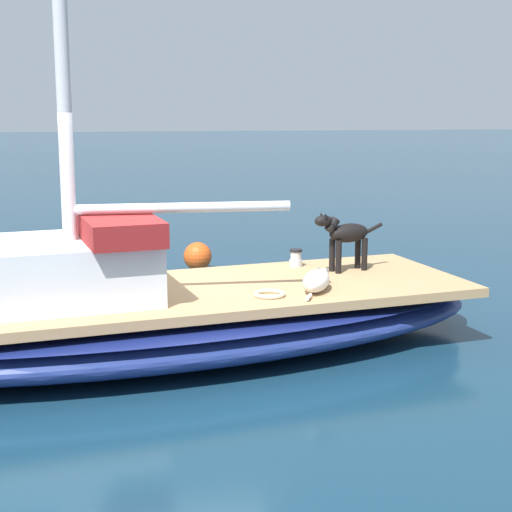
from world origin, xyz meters
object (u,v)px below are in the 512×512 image
(dog_black, at_px, (345,235))
(mooring_buoy, at_px, (198,256))
(coiled_rope, at_px, (270,294))
(deck_winch, at_px, (296,258))
(dog_white, at_px, (317,280))
(sailboat_main, at_px, (162,322))

(dog_black, distance_m, mooring_buoy, 3.80)
(coiled_rope, bearing_deg, deck_winch, -21.28)
(coiled_rope, height_order, mooring_buoy, coiled_rope)
(dog_black, height_order, mooring_buoy, dog_black)
(mooring_buoy, bearing_deg, dog_white, -167.84)
(dog_black, height_order, deck_winch, dog_black)
(deck_winch, relative_size, mooring_buoy, 0.48)
(dog_black, relative_size, mooring_buoy, 2.06)
(deck_winch, xyz_separation_m, coiled_rope, (-1.42, 0.55, -0.08))
(sailboat_main, height_order, deck_winch, deck_winch)
(deck_winch, bearing_deg, dog_black, -124.17)
(sailboat_main, bearing_deg, coiled_rope, -107.98)
(dog_black, bearing_deg, mooring_buoy, 23.22)
(coiled_rope, distance_m, mooring_buoy, 4.52)
(dog_black, height_order, coiled_rope, dog_black)
(sailboat_main, bearing_deg, deck_winch, -56.91)
(sailboat_main, relative_size, coiled_rope, 23.44)
(sailboat_main, xyz_separation_m, coiled_rope, (-0.35, -1.09, 0.35))
(deck_winch, bearing_deg, dog_white, 178.95)
(dog_white, bearing_deg, sailboat_main, 83.83)
(sailboat_main, distance_m, dog_white, 1.68)
(dog_white, xyz_separation_m, coiled_rope, (-0.18, 0.53, -0.08))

